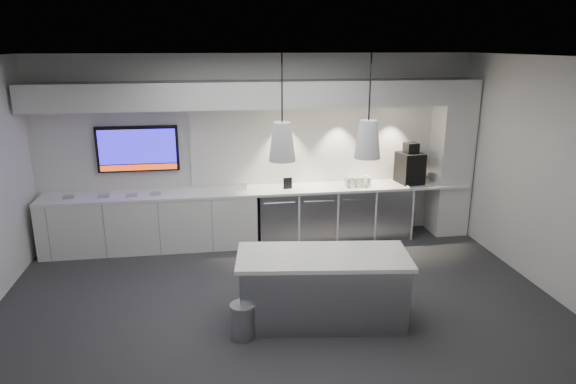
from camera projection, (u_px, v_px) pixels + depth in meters
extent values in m
plane|color=#313134|center=(280.00, 306.00, 6.39)|extent=(7.00, 7.00, 0.00)
plane|color=black|center=(279.00, 57.00, 5.55)|extent=(7.00, 7.00, 0.00)
plane|color=silver|center=(259.00, 148.00, 8.34)|extent=(7.00, 0.00, 7.00)
plane|color=silver|center=(328.00, 288.00, 3.60)|extent=(7.00, 0.00, 7.00)
plane|color=silver|center=(554.00, 179.00, 6.48)|extent=(0.00, 7.00, 7.00)
cube|color=white|center=(261.00, 190.00, 8.21)|extent=(6.80, 0.65, 0.04)
cube|color=white|center=(151.00, 222.00, 8.08)|extent=(3.30, 0.63, 0.86)
cube|color=#97999F|center=(277.00, 216.00, 8.37)|extent=(0.60, 0.61, 0.85)
cube|color=#97999F|center=(315.00, 215.00, 8.46)|extent=(0.60, 0.61, 0.85)
cube|color=#97999F|center=(352.00, 213.00, 8.55)|extent=(0.60, 0.61, 0.85)
cube|color=#97999F|center=(388.00, 211.00, 8.65)|extent=(0.60, 0.61, 0.85)
cube|color=white|center=(331.00, 143.00, 8.48)|extent=(4.60, 0.03, 1.30)
cube|color=white|center=(260.00, 94.00, 7.80)|extent=(6.90, 0.60, 0.40)
cube|color=white|center=(451.00, 158.00, 8.58)|extent=(0.55, 0.55, 2.60)
cube|color=black|center=(138.00, 149.00, 8.00)|extent=(1.25, 0.06, 0.72)
cube|color=#1B13B3|center=(137.00, 147.00, 7.95)|extent=(1.17, 0.00, 0.54)
cube|color=red|center=(139.00, 167.00, 8.05)|extent=(1.17, 0.00, 0.09)
cube|color=#97999F|center=(322.00, 290.00, 5.95)|extent=(1.95, 0.98, 0.78)
cube|color=white|center=(323.00, 257.00, 5.84)|extent=(2.05, 1.08, 0.05)
cylinder|color=#97999F|center=(243.00, 321.00, 5.66)|extent=(0.33, 0.33, 0.40)
cube|color=black|center=(410.00, 168.00, 8.52)|extent=(0.42, 0.46, 0.51)
cube|color=black|center=(411.00, 148.00, 8.43)|extent=(0.23, 0.23, 0.17)
cube|color=#97999F|center=(414.00, 185.00, 8.37)|extent=(0.30, 0.24, 0.03)
cube|color=black|center=(288.00, 183.00, 8.20)|extent=(0.14, 0.04, 0.18)
cube|color=white|center=(241.00, 187.00, 8.08)|extent=(0.18, 0.05, 0.14)
cube|color=#9B9B9B|center=(69.00, 197.00, 7.73)|extent=(0.19, 0.19, 0.02)
cube|color=#9B9B9B|center=(104.00, 196.00, 7.80)|extent=(0.17, 0.17, 0.02)
cube|color=#9B9B9B|center=(132.00, 195.00, 7.83)|extent=(0.17, 0.17, 0.02)
cube|color=#9B9B9B|center=(156.00, 193.00, 7.92)|extent=(0.16, 0.16, 0.02)
cone|color=white|center=(282.00, 142.00, 5.39)|extent=(0.29, 0.29, 0.41)
cylinder|color=black|center=(282.00, 88.00, 5.24)|extent=(0.02, 0.02, 0.70)
cone|color=white|center=(368.00, 139.00, 5.53)|extent=(0.29, 0.29, 0.41)
cylinder|color=black|center=(370.00, 87.00, 5.37)|extent=(0.02, 0.02, 0.70)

